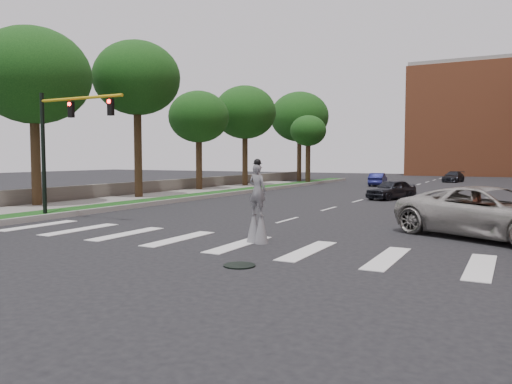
# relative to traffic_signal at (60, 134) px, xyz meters

# --- Properties ---
(ground_plane) EXTENTS (160.00, 160.00, 0.00)m
(ground_plane) POSITION_rel_traffic_signal_xyz_m (9.78, -3.00, -4.15)
(ground_plane) COLOR black
(ground_plane) RESTS_ON ground
(grass_median) EXTENTS (2.00, 60.00, 0.25)m
(grass_median) POSITION_rel_traffic_signal_xyz_m (-1.72, 17.00, -4.03)
(grass_median) COLOR #113D11
(grass_median) RESTS_ON ground
(median_curb) EXTENTS (0.20, 60.00, 0.28)m
(median_curb) POSITION_rel_traffic_signal_xyz_m (-0.67, 17.00, -4.01)
(median_curb) COLOR gray
(median_curb) RESTS_ON ground
(sidewalk_left) EXTENTS (4.00, 60.00, 0.18)m
(sidewalk_left) POSITION_rel_traffic_signal_xyz_m (-4.72, 7.00, -4.06)
(sidewalk_left) COLOR slate
(sidewalk_left) RESTS_ON ground
(stone_wall) EXTENTS (0.50, 56.00, 1.10)m
(stone_wall) POSITION_rel_traffic_signal_xyz_m (-7.22, 19.00, -3.60)
(stone_wall) COLOR #59544C
(stone_wall) RESTS_ON ground
(manhole) EXTENTS (0.90, 0.90, 0.04)m
(manhole) POSITION_rel_traffic_signal_xyz_m (12.78, -5.00, -4.13)
(manhole) COLOR black
(manhole) RESTS_ON ground
(building_backdrop) EXTENTS (26.00, 14.00, 18.00)m
(building_backdrop) POSITION_rel_traffic_signal_xyz_m (15.78, 75.00, 4.85)
(building_backdrop) COLOR #B15D37
(building_backdrop) RESTS_ON ground
(traffic_signal) EXTENTS (5.30, 0.23, 6.20)m
(traffic_signal) POSITION_rel_traffic_signal_xyz_m (0.00, 0.00, 0.00)
(traffic_signal) COLOR black
(traffic_signal) RESTS_ON ground
(stilt_performer) EXTENTS (0.84, 0.56, 3.00)m
(stilt_performer) POSITION_rel_traffic_signal_xyz_m (11.47, -1.40, -2.94)
(stilt_performer) COLOR #332314
(stilt_performer) RESTS_ON ground
(suv_crossing) EXTENTS (7.72, 6.07, 1.95)m
(suv_crossing) POSITION_rel_traffic_signal_xyz_m (18.78, 3.49, -3.18)
(suv_crossing) COLOR #B0ADA6
(suv_crossing) RESTS_ON ground
(car_near) EXTENTS (3.31, 4.57, 1.45)m
(car_near) POSITION_rel_traffic_signal_xyz_m (11.55, 19.42, -3.43)
(car_near) COLOR black
(car_near) RESTS_ON ground
(car_mid) EXTENTS (1.89, 4.32, 1.38)m
(car_mid) POSITION_rel_traffic_signal_xyz_m (6.46, 35.90, -3.46)
(car_mid) COLOR navy
(car_mid) RESTS_ON ground
(car_far) EXTENTS (2.47, 4.78, 1.32)m
(car_far) POSITION_rel_traffic_signal_xyz_m (12.63, 48.46, -3.49)
(car_far) COLOR black
(car_far) RESTS_ON ground
(tree_1) EXTENTS (6.71, 6.71, 10.73)m
(tree_1) POSITION_rel_traffic_signal_xyz_m (-6.01, 3.36, 3.69)
(tree_1) COLOR #332314
(tree_1) RESTS_ON ground
(tree_2) EXTENTS (6.22, 6.22, 11.37)m
(tree_2) POSITION_rel_traffic_signal_xyz_m (-4.80, 11.07, 4.52)
(tree_2) COLOR #332314
(tree_2) RESTS_ON ground
(tree_3) EXTENTS (5.42, 5.42, 8.96)m
(tree_3) POSITION_rel_traffic_signal_xyz_m (-5.82, 20.37, 2.46)
(tree_3) COLOR #332314
(tree_3) RESTS_ON ground
(tree_4) EXTENTS (6.33, 6.33, 10.29)m
(tree_4) POSITION_rel_traffic_signal_xyz_m (-5.13, 27.66, 3.41)
(tree_4) COLOR #332314
(tree_4) RESTS_ON ground
(tree_5) EXTENTS (7.42, 7.42, 11.33)m
(tree_5) POSITION_rel_traffic_signal_xyz_m (-5.16, 42.00, 4.00)
(tree_5) COLOR #332314
(tree_5) RESTS_ON ground
(tree_6) EXTENTS (4.09, 4.09, 7.78)m
(tree_6) POSITION_rel_traffic_signal_xyz_m (-1.55, 35.97, 1.80)
(tree_6) COLOR #332314
(tree_6) RESTS_ON ground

